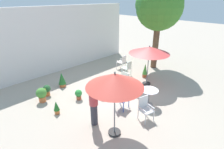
% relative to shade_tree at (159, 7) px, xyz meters
% --- Properties ---
extents(ground_plane, '(60.00, 60.00, 0.00)m').
position_rel_shade_tree_xyz_m(ground_plane, '(-4.32, -0.81, -3.85)').
color(ground_plane, '#B1A291').
extents(villa_facade, '(9.94, 0.30, 3.96)m').
position_rel_shade_tree_xyz_m(villa_facade, '(-4.32, 4.01, -1.87)').
color(villa_facade, silver).
rests_on(villa_facade, ground).
extents(shade_tree, '(2.94, 2.80, 5.26)m').
position_rel_shade_tree_xyz_m(shade_tree, '(0.00, 0.00, 0.00)').
color(shade_tree, brown).
rests_on(shade_tree, ground).
extents(patio_umbrella_0, '(1.84, 1.84, 2.38)m').
position_rel_shade_tree_xyz_m(patio_umbrella_0, '(-6.49, -2.62, -1.78)').
color(patio_umbrella_0, '#2D2D2D').
rests_on(patio_umbrella_0, ground).
extents(patio_umbrella_1, '(2.07, 2.07, 2.18)m').
position_rel_shade_tree_xyz_m(patio_umbrella_1, '(-2.53, -1.21, -1.92)').
color(patio_umbrella_1, '#2D2D2D').
rests_on(patio_umbrella_1, ground).
extents(cafe_table_0, '(0.78, 0.78, 0.76)m').
position_rel_shade_tree_xyz_m(cafe_table_0, '(-4.14, -2.43, -3.32)').
color(cafe_table_0, white).
rests_on(cafe_table_0, ground).
extents(patio_chair_0, '(0.44, 0.47, 0.94)m').
position_rel_shade_tree_xyz_m(patio_chair_0, '(-2.41, 0.29, -3.30)').
color(patio_chair_0, white).
rests_on(patio_chair_0, ground).
extents(patio_chair_1, '(0.57, 0.56, 0.96)m').
position_rel_shade_tree_xyz_m(patio_chair_1, '(-5.18, -1.67, -3.30)').
color(patio_chair_1, '#334AA0').
rests_on(patio_chair_1, ground).
extents(patio_chair_2, '(0.56, 0.56, 0.95)m').
position_rel_shade_tree_xyz_m(patio_chair_2, '(-5.06, -2.87, -3.31)').
color(patio_chair_2, silver).
rests_on(patio_chair_2, ground).
extents(patio_chair_3, '(0.50, 0.48, 0.95)m').
position_rel_shade_tree_xyz_m(patio_chair_3, '(-3.65, -0.76, -3.31)').
color(patio_chair_3, white).
rests_on(patio_chair_3, ground).
extents(patio_chair_4, '(0.56, 0.55, 0.92)m').
position_rel_shade_tree_xyz_m(patio_chair_4, '(-1.80, 1.26, -3.31)').
color(patio_chair_4, white).
rests_on(patio_chair_4, ground).
extents(potted_plant_0, '(0.33, 0.33, 0.50)m').
position_rel_shade_tree_xyz_m(potted_plant_0, '(-6.07, 0.13, -3.57)').
color(potted_plant_0, '#AE5233').
rests_on(potted_plant_0, ground).
extents(potted_plant_1, '(0.25, 0.25, 0.46)m').
position_rel_shade_tree_xyz_m(potted_plant_1, '(-5.22, -0.57, -3.61)').
color(potted_plant_1, '#A9502C').
rests_on(potted_plant_1, ground).
extents(potted_plant_2, '(0.29, 0.29, 0.84)m').
position_rel_shade_tree_xyz_m(potted_plant_2, '(-1.81, -0.57, -3.42)').
color(potted_plant_2, '#A34B29').
rests_on(potted_plant_2, ground).
extents(potted_plant_3, '(0.39, 0.39, 0.81)m').
position_rel_shade_tree_xyz_m(potted_plant_3, '(-5.94, 1.81, -3.42)').
color(potted_plant_3, '#BA5E31').
rests_on(potted_plant_3, ground).
extents(potted_plant_4, '(0.36, 0.36, 0.56)m').
position_rel_shade_tree_xyz_m(potted_plant_4, '(-6.95, 1.50, -3.52)').
color(potted_plant_4, '#BE6230').
rests_on(potted_plant_4, ground).
extents(potted_plant_5, '(0.24, 0.24, 0.59)m').
position_rel_shade_tree_xyz_m(potted_plant_5, '(-7.35, -0.15, -3.54)').
color(potted_plant_5, '#CD7038').
rests_on(potted_plant_5, ground).
extents(potted_plant_6, '(0.47, 0.47, 0.68)m').
position_rel_shade_tree_xyz_m(potted_plant_6, '(-7.36, 1.15, -3.46)').
color(potted_plant_6, '#CF6F3D').
rests_on(potted_plant_6, ground).
extents(standing_person, '(0.35, 0.35, 1.76)m').
position_rel_shade_tree_xyz_m(standing_person, '(-6.65, -1.72, -2.93)').
color(standing_person, '#33333D').
rests_on(standing_person, ground).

